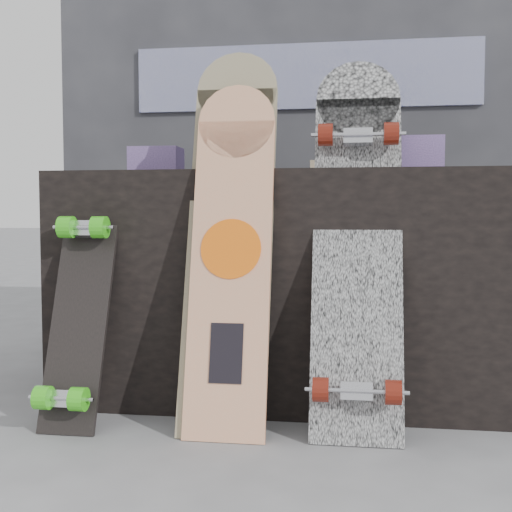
% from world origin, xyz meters
% --- Properties ---
extents(ground, '(60.00, 60.00, 0.00)m').
position_xyz_m(ground, '(0.00, 0.00, 0.00)').
color(ground, slate).
rests_on(ground, ground).
extents(vendor_table, '(1.60, 0.60, 0.80)m').
position_xyz_m(vendor_table, '(0.00, 0.50, 0.40)').
color(vendor_table, black).
rests_on(vendor_table, ground).
extents(booth, '(2.40, 0.22, 2.20)m').
position_xyz_m(booth, '(0.00, 1.35, 1.10)').
color(booth, '#2E2E33').
rests_on(booth, ground).
extents(merch_box_purple, '(0.18, 0.12, 0.10)m').
position_xyz_m(merch_box_purple, '(-0.49, 0.49, 0.85)').
color(merch_box_purple, '#3C3266').
rests_on(merch_box_purple, vendor_table).
extents(merch_box_small, '(0.14, 0.14, 0.12)m').
position_xyz_m(merch_box_small, '(0.45, 0.48, 0.86)').
color(merch_box_small, '#3C3266').
rests_on(merch_box_small, vendor_table).
extents(merch_box_flat, '(0.22, 0.10, 0.06)m').
position_xyz_m(merch_box_flat, '(0.17, 0.68, 0.83)').
color(merch_box_flat, '#D1B78C').
rests_on(merch_box_flat, vendor_table).
extents(longboard_geisha, '(0.24, 0.29, 1.07)m').
position_xyz_m(longboard_geisha, '(-0.15, 0.13, 0.57)').
color(longboard_geisha, '#CFB08C').
rests_on(longboard_geisha, ground).
extents(longboard_celtic, '(0.27, 0.37, 1.20)m').
position_xyz_m(longboard_celtic, '(-0.16, 0.19, 0.63)').
color(longboard_celtic, beige).
rests_on(longboard_celtic, ground).
extents(longboard_cascadia, '(0.27, 0.43, 1.16)m').
position_xyz_m(longboard_cascadia, '(0.23, 0.20, 0.60)').
color(longboard_cascadia, silver).
rests_on(longboard_cascadia, ground).
extents(skateboard_dark, '(0.18, 0.35, 0.78)m').
position_xyz_m(skateboard_dark, '(-0.62, 0.11, 0.40)').
color(skateboard_dark, black).
rests_on(skateboard_dark, ground).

